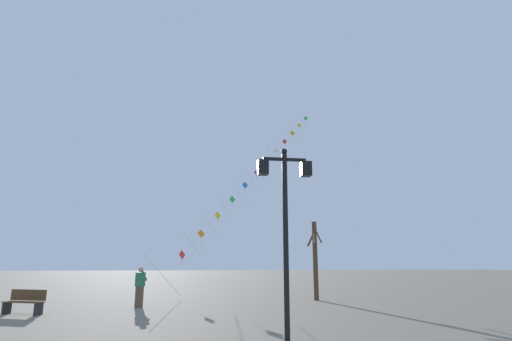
# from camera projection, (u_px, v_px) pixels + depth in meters

# --- Properties ---
(ground_plane) EXTENTS (160.00, 160.00, 0.00)m
(ground_plane) POSITION_uv_depth(u_px,v_px,m) (205.00, 298.00, 21.44)
(ground_plane) COLOR #756B5B
(twin_lantern_lamp_post) EXTENTS (1.47, 0.28, 4.95)m
(twin_lantern_lamp_post) POSITION_uv_depth(u_px,v_px,m) (285.00, 203.00, 10.43)
(twin_lantern_lamp_post) COLOR black
(twin_lantern_lamp_post) RESTS_ON ground_plane
(kite_train) EXTENTS (12.87, 15.41, 15.91)m
(kite_train) POSITION_uv_depth(u_px,v_px,m) (257.00, 172.00, 28.98)
(kite_train) COLOR brown
(kite_train) RESTS_ON ground_plane
(kite_flyer) EXTENTS (0.48, 0.59, 1.71)m
(kite_flyer) POSITION_uv_depth(u_px,v_px,m) (140.00, 286.00, 17.08)
(kite_flyer) COLOR brown
(kite_flyer) RESTS_ON ground_plane
(bare_tree) EXTENTS (1.08, 2.45, 4.04)m
(bare_tree) POSITION_uv_depth(u_px,v_px,m) (315.00, 257.00, 20.70)
(bare_tree) COLOR #4C3826
(bare_tree) RESTS_ON ground_plane
(park_bench) EXTENTS (1.65, 1.02, 0.89)m
(park_bench) POSITION_uv_depth(u_px,v_px,m) (25.00, 302.00, 14.79)
(park_bench) COLOR brown
(park_bench) RESTS_ON ground_plane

